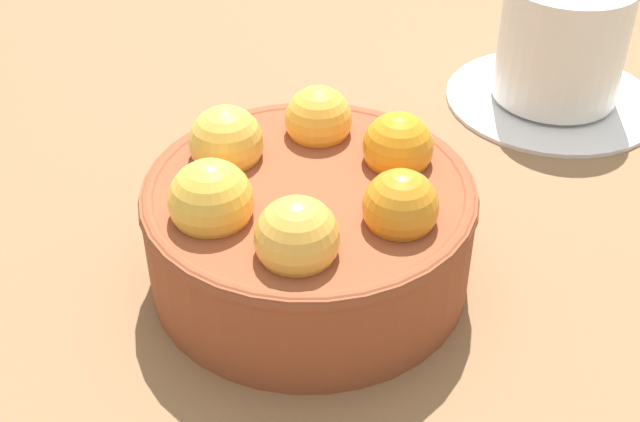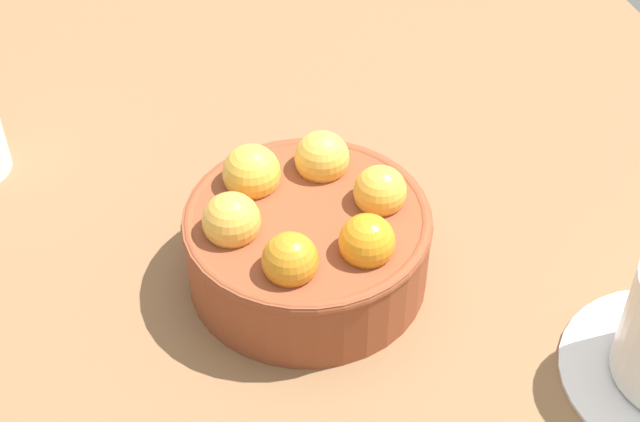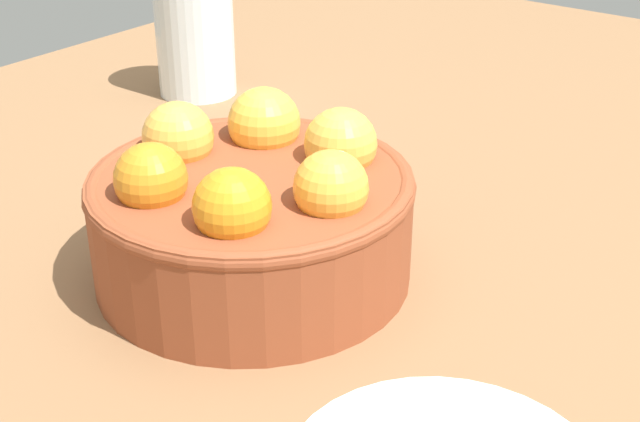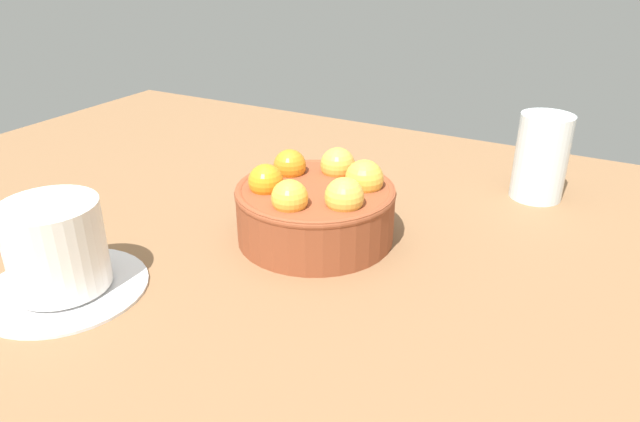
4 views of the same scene
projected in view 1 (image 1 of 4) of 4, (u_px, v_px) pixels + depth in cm
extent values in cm
cube|color=brown|center=(310.00, 308.00, 47.10)|extent=(126.18, 82.22, 4.81)
cylinder|color=brown|center=(309.00, 233.00, 43.89)|extent=(16.66, 16.66, 5.82)
torus|color=brown|center=(309.00, 193.00, 42.37)|extent=(16.86, 16.86, 1.00)
sphere|color=#EBB445|center=(226.00, 142.00, 43.83)|extent=(3.88, 3.88, 3.88)
sphere|color=#F0B33E|center=(211.00, 201.00, 39.77)|extent=(4.06, 4.06, 4.06)
sphere|color=#F4AE43|center=(302.00, 238.00, 37.57)|extent=(3.86, 3.86, 3.86)
sphere|color=orange|center=(400.00, 207.00, 39.42)|extent=(3.60, 3.60, 3.60)
sphere|color=orange|center=(398.00, 147.00, 43.47)|extent=(3.66, 3.66, 3.66)
sphere|color=#F7AF3B|center=(314.00, 119.00, 45.68)|extent=(3.63, 3.63, 3.63)
cylinder|color=white|center=(552.00, 97.00, 60.29)|extent=(14.85, 14.85, 0.60)
cylinder|color=white|center=(562.00, 41.00, 57.65)|extent=(8.58, 8.58, 8.12)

